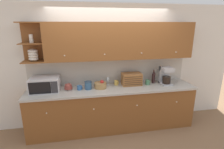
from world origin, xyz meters
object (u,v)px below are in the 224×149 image
bread_box (132,79)px  storage_canister (88,85)px  wine_bottle (154,77)px  coffee_maker (166,75)px  mug_patterned_third (116,83)px  mug (80,88)px  bowl_stack_on_counter (68,87)px  fruit_basket (100,85)px  microwave (45,84)px  mug_blue_second (148,82)px  wine_glass (108,80)px

bread_box → storage_canister: bearing=-174.5°
bread_box → wine_bottle: (0.52, 0.04, 0.01)m
coffee_maker → mug_patterned_third: bearing=173.7°
mug → bowl_stack_on_counter: bearing=165.2°
mug → fruit_basket: (0.42, 0.02, 0.02)m
microwave → coffee_maker: coffee_maker is taller
bowl_stack_on_counter → coffee_maker: (2.08, -0.04, 0.14)m
microwave → fruit_basket: bearing=-1.0°
microwave → mug: bearing=-3.4°
mug → mug_blue_second: (1.46, 0.05, 0.01)m
wine_bottle → bowl_stack_on_counter: bearing=-177.7°
bread_box → wine_bottle: bearing=4.9°
storage_canister → mug_patterned_third: storage_canister is taller
mug → mug_patterned_third: (0.78, 0.13, 0.01)m
mug → mug_patterned_third: bearing=9.6°
fruit_basket → coffee_maker: coffee_maker is taller
mug_blue_second → coffee_maker: (0.40, -0.04, 0.14)m
mug → wine_bottle: size_ratio=0.35×
bread_box → mug_patterned_third: bearing=172.2°
mug → bread_box: 1.11m
microwave → bread_box: (1.76, 0.05, -0.01)m
bread_box → coffee_maker: 0.76m
bowl_stack_on_counter → storage_canister: storage_canister is taller
microwave → bread_box: size_ratio=1.32×
mug_blue_second → microwave: bearing=-179.7°
bread_box → coffee_maker: size_ratio=1.08×
storage_canister → fruit_basket: 0.25m
mug → wine_bottle: (1.63, 0.13, 0.09)m
mug → microwave: bearing=176.6°
fruit_basket → mug_patterned_third: 0.37m
microwave → mug_patterned_third: (1.44, 0.09, -0.09)m
bowl_stack_on_counter → fruit_basket: fruit_basket is taller
bread_box → fruit_basket: bearing=-174.2°
fruit_basket → mug_patterned_third: fruit_basket is taller
wine_glass → bowl_stack_on_counter: bearing=-171.0°
fruit_basket → wine_glass: fruit_basket is taller
fruit_basket → storage_canister: bearing=-175.4°
bowl_stack_on_counter → mug: (0.22, -0.06, -0.01)m
mug_blue_second → mug: bearing=-178.0°
fruit_basket → microwave: bearing=179.0°
bread_box → wine_glass: bearing=168.5°
coffee_maker → wine_bottle: bearing=152.5°
mug_patterned_third → storage_canister: bearing=-167.6°
mug_blue_second → wine_bottle: wine_bottle is taller
microwave → fruit_basket: size_ratio=2.24×
wine_glass → wine_bottle: (1.02, -0.06, 0.02)m
fruit_basket → bread_box: bread_box is taller
microwave → fruit_basket: (1.08, -0.02, -0.08)m
mug_blue_second → bowl_stack_on_counter: bearing=179.7°
wine_glass → storage_canister: bearing=-156.3°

